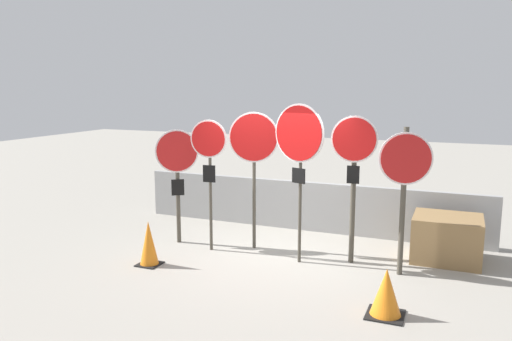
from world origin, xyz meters
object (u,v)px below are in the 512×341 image
object	(u,v)px
stop_sign_1	(209,153)
stop_sign_5	(405,175)
traffic_cone_0	(149,243)
traffic_cone_1	(386,293)
stop_sign_3	(299,143)
stop_sign_4	(354,162)
stop_sign_2	(254,147)
storage_crate	(447,238)
stop_sign_0	(177,165)

from	to	relation	value
stop_sign_1	stop_sign_5	world-z (taller)	stop_sign_1
traffic_cone_0	traffic_cone_1	distance (m)	3.91
stop_sign_3	stop_sign_4	xyz separation A→B (m)	(0.83, 0.33, -0.31)
stop_sign_4	traffic_cone_1	size ratio (longest dim) A/B	3.90
stop_sign_2	traffic_cone_1	size ratio (longest dim) A/B	3.93
stop_sign_3	traffic_cone_0	distance (m)	2.96
stop_sign_3	storage_crate	bearing A→B (deg)	43.28
stop_sign_0	stop_sign_2	bearing A→B (deg)	-23.51
stop_sign_2	stop_sign_5	bearing A→B (deg)	-21.51
storage_crate	stop_sign_0	bearing A→B (deg)	-169.16
traffic_cone_0	stop_sign_3	bearing A→B (deg)	24.77
stop_sign_1	stop_sign_3	world-z (taller)	stop_sign_3
traffic_cone_0	storage_crate	xyz separation A→B (m)	(4.53, 2.10, 0.02)
stop_sign_1	traffic_cone_1	bearing A→B (deg)	-30.45
stop_sign_0	traffic_cone_0	xyz separation A→B (m)	(0.16, -1.20, -1.13)
storage_crate	traffic_cone_0	bearing A→B (deg)	-155.12
stop_sign_0	traffic_cone_0	bearing A→B (deg)	-115.48
stop_sign_1	stop_sign_4	xyz separation A→B (m)	(2.47, 0.32, -0.06)
stop_sign_1	traffic_cone_0	world-z (taller)	stop_sign_1
traffic_cone_0	stop_sign_0	bearing A→B (deg)	97.38
stop_sign_1	stop_sign_4	size ratio (longest dim) A/B	0.96
stop_sign_0	stop_sign_1	bearing A→B (deg)	-45.28
stop_sign_0	stop_sign_4	bearing A→B (deg)	-30.09
stop_sign_2	stop_sign_0	bearing A→B (deg)	175.18
stop_sign_3	stop_sign_4	world-z (taller)	stop_sign_3
stop_sign_1	stop_sign_3	distance (m)	1.66
traffic_cone_1	storage_crate	size ratio (longest dim) A/B	0.57
stop_sign_3	traffic_cone_0	bearing A→B (deg)	-136.93
stop_sign_2	stop_sign_5	size ratio (longest dim) A/B	1.07
traffic_cone_1	stop_sign_0	bearing A→B (deg)	158.23
stop_sign_3	traffic_cone_0	xyz separation A→B (m)	(-2.24, -1.03, -1.65)
traffic_cone_0	stop_sign_4	bearing A→B (deg)	23.93
stop_sign_4	stop_sign_5	bearing A→B (deg)	-20.85
stop_sign_2	stop_sign_5	world-z (taller)	stop_sign_2
stop_sign_5	traffic_cone_1	world-z (taller)	stop_sign_5
stop_sign_0	stop_sign_2	distance (m)	1.49
storage_crate	stop_sign_5	bearing A→B (deg)	-122.53
stop_sign_3	traffic_cone_0	world-z (taller)	stop_sign_3
stop_sign_3	traffic_cone_1	size ratio (longest dim) A/B	4.20
stop_sign_3	stop_sign_1	bearing A→B (deg)	-161.94
stop_sign_5	traffic_cone_0	bearing A→B (deg)	-178.72
stop_sign_0	stop_sign_5	size ratio (longest dim) A/B	0.93
stop_sign_2	stop_sign_3	world-z (taller)	stop_sign_3
stop_sign_3	storage_crate	size ratio (longest dim) A/B	2.40
stop_sign_4	traffic_cone_1	xyz separation A→B (m)	(0.82, -1.77, -1.39)
stop_sign_2	stop_sign_3	distance (m)	1.06
storage_crate	stop_sign_3	bearing A→B (deg)	-155.01
stop_sign_4	stop_sign_3	bearing A→B (deg)	-161.97
stop_sign_2	stop_sign_4	world-z (taller)	stop_sign_2
stop_sign_1	traffic_cone_0	bearing A→B (deg)	-126.46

